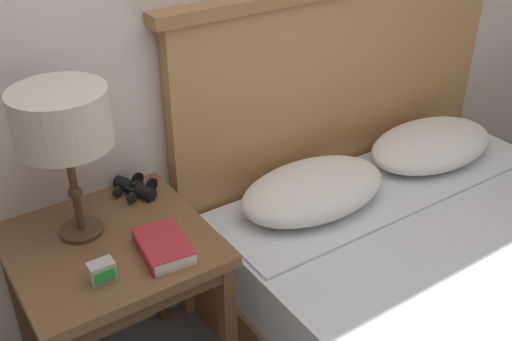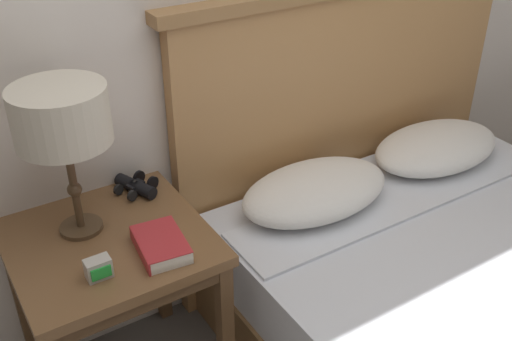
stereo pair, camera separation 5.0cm
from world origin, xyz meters
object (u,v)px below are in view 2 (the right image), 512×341
(bed, at_px, (500,317))
(binoculars_pair, at_px, (136,186))
(nightstand, at_px, (111,260))
(alarm_clock, at_px, (98,269))
(table_lamp, at_px, (62,119))
(book_on_nightstand, at_px, (160,245))

(bed, bearing_deg, binoculars_pair, 138.46)
(nightstand, bearing_deg, binoculars_pair, 47.46)
(binoculars_pair, distance_m, alarm_clock, 0.43)
(binoculars_pair, height_order, alarm_clock, alarm_clock)
(binoculars_pair, relative_size, alarm_clock, 2.34)
(bed, height_order, table_lamp, bed)
(nightstand, height_order, table_lamp, table_lamp)
(nightstand, distance_m, book_on_nightstand, 0.21)
(table_lamp, xyz_separation_m, alarm_clock, (-0.03, -0.24, -0.34))
(nightstand, height_order, book_on_nightstand, book_on_nightstand)
(nightstand, relative_size, binoculars_pair, 4.01)
(bed, bearing_deg, alarm_clock, 158.11)
(bed, bearing_deg, nightstand, 149.96)
(table_lamp, bearing_deg, binoculars_pair, 25.59)
(binoculars_pair, bearing_deg, table_lamp, -154.41)
(bed, xyz_separation_m, binoculars_pair, (-0.94, 0.83, 0.40))
(book_on_nightstand, bearing_deg, bed, -26.38)
(alarm_clock, bearing_deg, nightstand, 63.84)
(book_on_nightstand, bearing_deg, table_lamp, 125.50)
(bed, relative_size, table_lamp, 4.27)
(bed, distance_m, alarm_clock, 1.34)
(table_lamp, distance_m, alarm_clock, 0.42)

